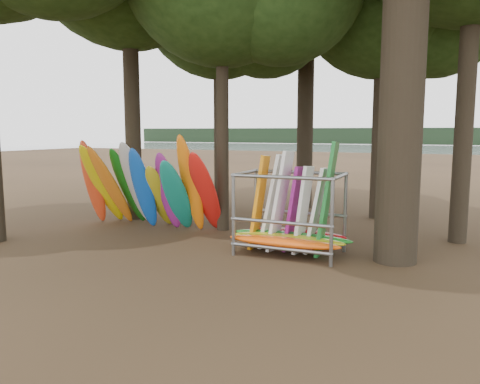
% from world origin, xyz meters
% --- Properties ---
extents(ground, '(120.00, 120.00, 0.00)m').
position_xyz_m(ground, '(0.00, 0.00, 0.00)').
color(ground, '#47331E').
rests_on(ground, ground).
extents(lake, '(160.00, 160.00, 0.00)m').
position_xyz_m(lake, '(0.00, 60.00, 0.00)').
color(lake, gray).
rests_on(lake, ground).
extents(far_shore, '(160.00, 4.00, 4.00)m').
position_xyz_m(far_shore, '(0.00, 110.00, 2.00)').
color(far_shore, black).
rests_on(far_shore, ground).
extents(kayak_row, '(4.98, 2.28, 3.21)m').
position_xyz_m(kayak_row, '(-3.51, 1.73, 1.32)').
color(kayak_row, red).
rests_on(kayak_row, ground).
extents(storage_rack, '(3.21, 1.63, 2.91)m').
position_xyz_m(storage_rack, '(1.75, 0.58, 0.98)').
color(storage_rack, gray).
rests_on(storage_rack, ground).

